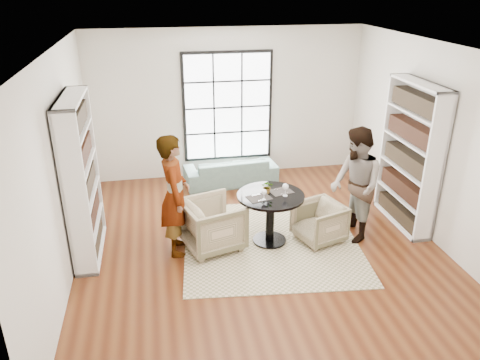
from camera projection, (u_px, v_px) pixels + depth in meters
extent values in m
plane|color=brown|center=(259.00, 245.00, 7.34)|extent=(6.00, 6.00, 0.00)
plane|color=silver|center=(227.00, 104.00, 9.44)|extent=(5.50, 0.00, 5.50)
plane|color=silver|center=(61.00, 169.00, 6.27)|extent=(0.00, 6.00, 6.00)
plane|color=silver|center=(434.00, 144.00, 7.20)|extent=(0.00, 6.00, 6.00)
plane|color=silver|center=(339.00, 275.00, 4.04)|extent=(5.50, 0.00, 5.50)
plane|color=white|center=(263.00, 48.00, 6.14)|extent=(6.00, 6.00, 0.00)
cube|color=black|center=(228.00, 107.00, 9.44)|extent=(1.82, 0.06, 2.22)
cube|color=white|center=(228.00, 107.00, 9.41)|extent=(1.70, 0.02, 2.10)
cube|color=beige|center=(271.00, 241.00, 7.42)|extent=(2.96, 2.96, 0.01)
cylinder|color=black|center=(269.00, 240.00, 7.43)|extent=(0.53, 0.53, 0.04)
cylinder|color=black|center=(270.00, 219.00, 7.28)|extent=(0.13, 0.13, 0.74)
cylinder|color=black|center=(271.00, 196.00, 7.12)|extent=(1.03, 1.03, 0.04)
imported|color=gray|center=(231.00, 171.00, 9.43)|extent=(1.89, 0.87, 0.54)
imported|color=tan|center=(213.00, 224.00, 7.14)|extent=(1.06, 1.05, 0.78)
imported|color=tan|center=(319.00, 222.00, 7.36)|extent=(0.87, 0.86, 0.63)
imported|color=gray|center=(175.00, 195.00, 6.83)|extent=(0.47, 0.69, 1.86)
imported|color=gray|center=(356.00, 185.00, 7.21)|extent=(0.70, 0.89, 1.82)
cube|color=#282523|center=(259.00, 198.00, 7.00)|extent=(0.40, 0.34, 0.01)
cube|color=#282523|center=(281.00, 191.00, 7.20)|extent=(0.40, 0.34, 0.01)
cylinder|color=silver|center=(264.00, 200.00, 6.94)|extent=(0.06, 0.06, 0.01)
cylinder|color=silver|center=(264.00, 197.00, 6.92)|extent=(0.01, 0.01, 0.10)
sphere|color=maroon|center=(264.00, 192.00, 6.89)|extent=(0.07, 0.07, 0.07)
ellipsoid|color=white|center=(264.00, 192.00, 6.89)|extent=(0.08, 0.08, 0.09)
cylinder|color=silver|center=(285.00, 196.00, 7.07)|extent=(0.07, 0.07, 0.01)
cylinder|color=silver|center=(285.00, 192.00, 7.04)|extent=(0.01, 0.01, 0.12)
sphere|color=maroon|center=(285.00, 187.00, 7.01)|extent=(0.09, 0.09, 0.09)
ellipsoid|color=white|center=(285.00, 187.00, 7.01)|extent=(0.09, 0.09, 0.10)
imported|color=gray|center=(267.00, 187.00, 7.12)|extent=(0.22, 0.20, 0.20)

